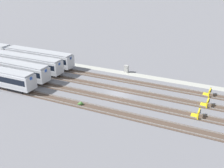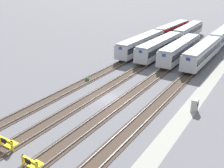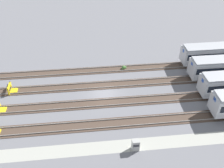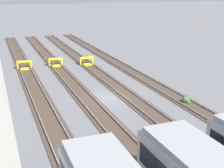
# 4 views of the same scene
# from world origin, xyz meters

# --- Properties ---
(ground_plane) EXTENTS (400.00, 400.00, 0.00)m
(ground_plane) POSITION_xyz_m (0.00, 0.00, 0.00)
(ground_plane) COLOR slate
(service_walkway) EXTENTS (54.00, 2.00, 0.01)m
(service_walkway) POSITION_xyz_m (0.00, -10.37, 0.00)
(service_walkway) COLOR #9E9E93
(service_walkway) RESTS_ON ground
(rail_track_nearest) EXTENTS (90.00, 2.23, 0.21)m
(rail_track_nearest) POSITION_xyz_m (0.00, -6.48, 0.04)
(rail_track_nearest) COLOR #47382D
(rail_track_nearest) RESTS_ON ground
(rail_track_near_inner) EXTENTS (90.00, 2.24, 0.21)m
(rail_track_near_inner) POSITION_xyz_m (0.00, -2.16, 0.04)
(rail_track_near_inner) COLOR #47382D
(rail_track_near_inner) RESTS_ON ground
(rail_track_middle) EXTENTS (90.00, 2.24, 0.21)m
(rail_track_middle) POSITION_xyz_m (0.00, 2.16, 0.04)
(rail_track_middle) COLOR #47382D
(rail_track_middle) RESTS_ON ground
(rail_track_far_inner) EXTENTS (90.00, 2.23, 0.21)m
(rail_track_far_inner) POSITION_xyz_m (0.00, 6.48, 0.04)
(rail_track_far_inner) COLOR #47382D
(rail_track_far_inner) RESTS_ON ground
(subway_car_front_row_leftmost) EXTENTS (18.02, 2.98, 3.70)m
(subway_car_front_row_leftmost) POSITION_xyz_m (23.16, -6.50, 2.04)
(subway_car_front_row_leftmost) COLOR #B7BABF
(subway_car_front_row_leftmost) RESTS_ON ground
(subway_car_front_row_left_inner) EXTENTS (18.02, 3.00, 3.70)m
(subway_car_front_row_left_inner) POSITION_xyz_m (23.16, 2.17, 2.04)
(subway_car_front_row_left_inner) COLOR #B7BABF
(subway_car_front_row_left_inner) RESTS_ON ground
(subway_car_back_row_leftmost) EXTENTS (18.02, 2.95, 3.70)m
(subway_car_back_row_leftmost) POSITION_xyz_m (23.16, -2.15, 2.04)
(subway_car_back_row_leftmost) COLOR #B7BABF
(subway_car_back_row_leftmost) RESTS_ON ground
(bumper_stop_nearest_track) EXTENTS (1.38, 2.01, 1.22)m
(bumper_stop_nearest_track) POSITION_xyz_m (-15.08, -6.49, 0.51)
(bumper_stop_nearest_track) COLOR yellow
(bumper_stop_nearest_track) RESTS_ON ground
(bumper_stop_near_inner_track) EXTENTS (1.37, 2.01, 1.22)m
(bumper_stop_near_inner_track) POSITION_xyz_m (-15.22, -2.17, 0.51)
(bumper_stop_near_inner_track) COLOR yellow
(bumper_stop_near_inner_track) RESTS_ON ground
(bumper_stop_middle_track) EXTENTS (1.35, 2.00, 1.22)m
(bumper_stop_middle_track) POSITION_xyz_m (-14.40, 2.16, 0.51)
(bumper_stop_middle_track) COLOR yellow
(bumper_stop_middle_track) RESTS_ON ground
(electrical_cabinet) EXTENTS (0.90, 0.73, 1.60)m
(electrical_cabinet) POSITION_xyz_m (2.78, -11.03, 0.80)
(electrical_cabinet) COLOR #9E9E99
(electrical_cabinet) RESTS_ON ground
(weed_clump) EXTENTS (0.92, 0.70, 0.64)m
(weed_clump) POSITION_xyz_m (3.91, 6.51, 0.24)
(weed_clump) COLOR #427033
(weed_clump) RESTS_ON ground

